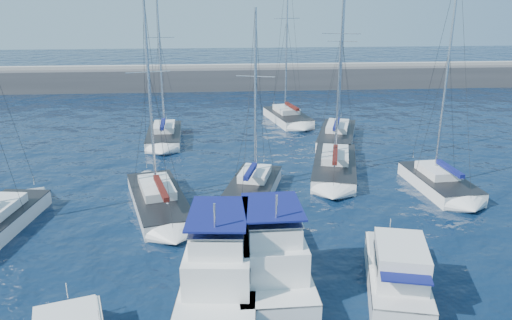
{
  "coord_description": "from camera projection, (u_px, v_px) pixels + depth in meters",
  "views": [
    {
      "loc": [
        -3.19,
        -21.32,
        13.13
      ],
      "look_at": [
        -0.77,
        9.02,
        3.0
      ],
      "focal_mm": 35.0,
      "sensor_mm": 36.0,
      "label": 1
    }
  ],
  "objects": [
    {
      "name": "ground",
      "position": [
        286.0,
        275.0,
        24.55
      ],
      "size": [
        220.0,
        220.0,
        0.0
      ],
      "primitive_type": "plane",
      "color": "black",
      "rests_on": "ground"
    },
    {
      "name": "motor_yacht_stbd_inner",
      "position": [
        270.0,
        259.0,
        23.74
      ],
      "size": [
        3.55,
        8.81,
        4.69
      ],
      "rotation": [
        0.0,
        0.0,
        0.02
      ],
      "color": "white",
      "rests_on": "ground"
    },
    {
      "name": "sailboat_mid_e",
      "position": [
        439.0,
        182.0,
        35.21
      ],
      "size": [
        3.53,
        7.3,
        15.45
      ],
      "rotation": [
        0.0,
        0.0,
        0.07
      ],
      "color": "white",
      "rests_on": "ground"
    },
    {
      "name": "motor_yacht_port_inner",
      "position": [
        221.0,
        266.0,
        23.13
      ],
      "size": [
        4.21,
        10.15,
        4.69
      ],
      "rotation": [
        0.0,
        0.0,
        -0.09
      ],
      "color": "white",
      "rests_on": "ground"
    },
    {
      "name": "motor_yacht_stbd_outer",
      "position": [
        397.0,
        275.0,
        22.76
      ],
      "size": [
        4.16,
        7.3,
        3.2
      ],
      "rotation": [
        0.0,
        0.0,
        -0.24
      ],
      "color": "silver",
      "rests_on": "ground"
    },
    {
      "name": "breakwater",
      "position": [
        238.0,
        81.0,
        73.4
      ],
      "size": [
        160.0,
        6.0,
        4.45
      ],
      "color": "#424244",
      "rests_on": "ground"
    },
    {
      "name": "sailboat_back_a",
      "position": [
        164.0,
        135.0,
        46.88
      ],
      "size": [
        3.4,
        7.96,
        15.15
      ],
      "rotation": [
        0.0,
        0.0,
        0.04
      ],
      "color": "white",
      "rests_on": "ground"
    },
    {
      "name": "sailboat_mid_c",
      "position": [
        254.0,
        185.0,
        34.61
      ],
      "size": [
        4.64,
        7.08,
        12.71
      ],
      "rotation": [
        0.0,
        0.0,
        -0.28
      ],
      "color": "white",
      "rests_on": "ground"
    },
    {
      "name": "sailboat_back_b",
      "position": [
        287.0,
        117.0,
        53.97
      ],
      "size": [
        4.72,
        8.21,
        17.35
      ],
      "rotation": [
        0.0,
        0.0,
        0.21
      ],
      "color": "silver",
      "rests_on": "ground"
    },
    {
      "name": "sailboat_back_c",
      "position": [
        337.0,
        135.0,
        47.08
      ],
      "size": [
        5.65,
        9.5,
        14.53
      ],
      "rotation": [
        0.0,
        0.0,
        -0.31
      ],
      "color": "white",
      "rests_on": "ground"
    },
    {
      "name": "sailboat_mid_d",
      "position": [
        335.0,
        166.0,
        38.57
      ],
      "size": [
        5.39,
        10.0,
        16.75
      ],
      "rotation": [
        0.0,
        0.0,
        -0.25
      ],
      "color": "silver",
      "rests_on": "ground"
    },
    {
      "name": "sailboat_mid_b",
      "position": [
        159.0,
        201.0,
        32.11
      ],
      "size": [
        5.29,
        9.53,
        13.79
      ],
      "rotation": [
        0.0,
        0.0,
        0.26
      ],
      "color": "silver",
      "rests_on": "ground"
    }
  ]
}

